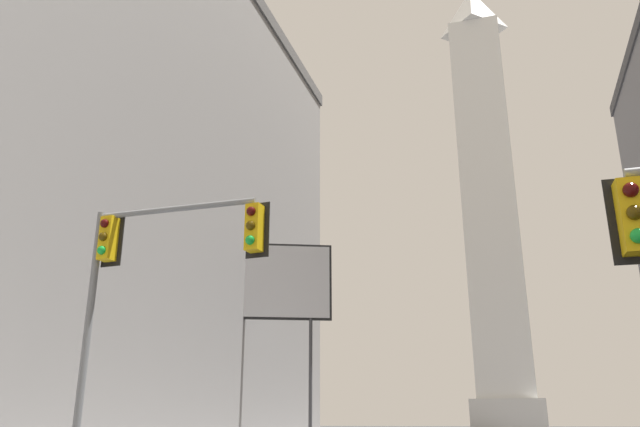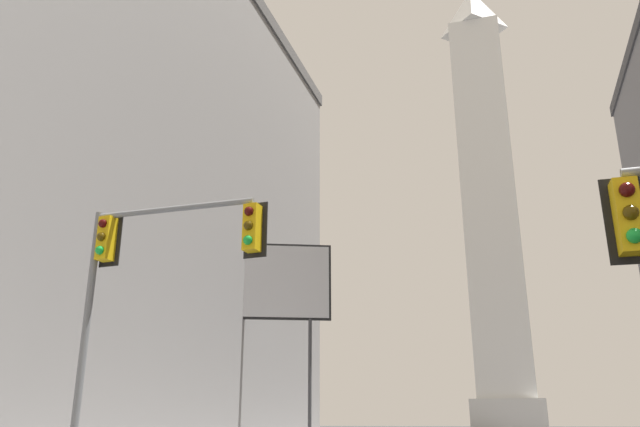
# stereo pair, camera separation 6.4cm
# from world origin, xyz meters

# --- Properties ---
(obelisk) EXTENTS (8.97, 8.97, 66.16)m
(obelisk) POSITION_xyz_m (0.00, 82.57, 32.05)
(obelisk) COLOR silver
(obelisk) RESTS_ON ground_plane
(traffic_light_near_left) EXTENTS (4.68, 0.51, 6.40)m
(traffic_light_near_left) POSITION_xyz_m (-6.78, 9.60, 4.86)
(traffic_light_near_left) COLOR slate
(traffic_light_near_left) RESTS_ON ground_plane
(billboard_sign) EXTENTS (6.14, 2.73, 10.28)m
(billboard_sign) POSITION_xyz_m (-10.42, 26.37, 8.06)
(billboard_sign) COLOR #3F3F42
(billboard_sign) RESTS_ON ground_plane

